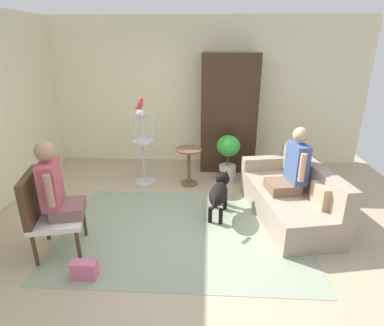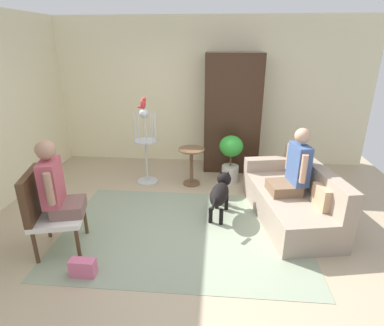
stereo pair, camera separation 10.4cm
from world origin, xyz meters
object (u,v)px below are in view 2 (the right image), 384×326
(bird_cage_stand, at_px, (146,147))
(parrot, at_px, (143,103))
(potted_plant, at_px, (231,155))
(dog, at_px, (220,192))
(person_on_armchair, at_px, (56,185))
(couch, at_px, (292,199))
(armchair, at_px, (46,206))
(person_on_couch, at_px, (294,168))
(handbag, at_px, (83,268))
(armoire_cabinet, at_px, (232,114))
(round_end_table, at_px, (191,163))

(bird_cage_stand, relative_size, parrot, 7.03)
(potted_plant, bearing_deg, dog, -98.69)
(person_on_armchair, bearing_deg, couch, 18.66)
(armchair, relative_size, parrot, 5.34)
(person_on_couch, distance_m, bird_cage_stand, 2.46)
(person_on_armchair, xyz_separation_m, handbag, (0.42, -0.46, -0.73))
(person_on_armchair, distance_m, armoire_cabinet, 3.44)
(person_on_armchair, bearing_deg, armoire_cabinet, 53.42)
(dog, bearing_deg, person_on_couch, -1.26)
(armchair, relative_size, person_on_armchair, 1.12)
(person_on_armchair, xyz_separation_m, bird_cage_stand, (0.58, 1.93, -0.18))
(couch, height_order, parrot, parrot)
(person_on_couch, height_order, potted_plant, person_on_couch)
(armchair, xyz_separation_m, potted_plant, (2.17, 2.12, -0.07))
(person_on_couch, height_order, dog, person_on_couch)
(armchair, height_order, parrot, parrot)
(person_on_armchair, height_order, bird_cage_stand, person_on_armchair)
(armchair, xyz_separation_m, bird_cage_stand, (0.72, 1.97, 0.07))
(bird_cage_stand, bearing_deg, parrot, 180.00)
(bird_cage_stand, xyz_separation_m, armoire_cabinet, (1.47, 0.82, 0.43))
(dog, relative_size, handbag, 3.41)
(dog, distance_m, handbag, 2.03)
(parrot, relative_size, armoire_cabinet, 0.09)
(armchair, xyz_separation_m, person_on_couch, (2.96, 0.97, 0.18))
(person_on_couch, xyz_separation_m, round_end_table, (-1.46, 0.99, -0.35))
(person_on_couch, relative_size, parrot, 4.83)
(person_on_couch, relative_size, bird_cage_stand, 0.69)
(couch, xyz_separation_m, potted_plant, (-0.83, 1.12, 0.22))
(couch, xyz_separation_m, bird_cage_stand, (-2.28, 0.97, 0.37))
(person_on_armchair, distance_m, potted_plant, 2.92)
(parrot, distance_m, potted_plant, 1.71)
(bird_cage_stand, bearing_deg, round_end_table, -1.13)
(couch, height_order, bird_cage_stand, bird_cage_stand)
(person_on_armchair, bearing_deg, dog, 27.22)
(armchair, bearing_deg, parrot, 70.05)
(person_on_armchair, relative_size, handbag, 3.30)
(round_end_table, bearing_deg, potted_plant, 13.64)
(bird_cage_stand, bearing_deg, person_on_armchair, -106.59)
(armchair, height_order, dog, armchair)
(dog, relative_size, parrot, 4.94)
(round_end_table, height_order, bird_cage_stand, bird_cage_stand)
(potted_plant, bearing_deg, round_end_table, -166.36)
(person_on_armchair, height_order, round_end_table, person_on_armchair)
(person_on_armchair, bearing_deg, round_end_table, 54.75)
(dog, bearing_deg, person_on_armchair, -152.78)
(round_end_table, distance_m, handbag, 2.58)
(parrot, relative_size, handbag, 0.69)
(couch, bearing_deg, person_on_couch, -135.88)
(armchair, relative_size, person_on_couch, 1.11)
(armoire_cabinet, relative_size, handbag, 7.99)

